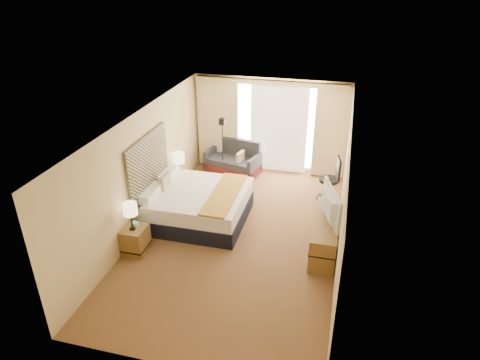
% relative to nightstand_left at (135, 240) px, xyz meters
% --- Properties ---
extents(floor, '(4.20, 7.00, 0.02)m').
position_rel_nightstand_left_xyz_m(floor, '(1.87, 1.05, -0.28)').
color(floor, '#561F18').
rests_on(floor, ground).
extents(ceiling, '(4.20, 7.00, 0.02)m').
position_rel_nightstand_left_xyz_m(ceiling, '(1.87, 1.05, 2.33)').
color(ceiling, white).
rests_on(ceiling, wall_back).
extents(wall_back, '(4.20, 0.02, 2.60)m').
position_rel_nightstand_left_xyz_m(wall_back, '(1.87, 4.55, 1.02)').
color(wall_back, '#D1B47F').
rests_on(wall_back, ground).
extents(wall_front, '(4.20, 0.02, 2.60)m').
position_rel_nightstand_left_xyz_m(wall_front, '(1.87, -2.45, 1.02)').
color(wall_front, '#D1B47F').
rests_on(wall_front, ground).
extents(wall_left, '(0.02, 7.00, 2.60)m').
position_rel_nightstand_left_xyz_m(wall_left, '(-0.23, 1.05, 1.02)').
color(wall_left, '#D1B47F').
rests_on(wall_left, ground).
extents(wall_right, '(0.02, 7.00, 2.60)m').
position_rel_nightstand_left_xyz_m(wall_right, '(3.97, 1.05, 1.02)').
color(wall_right, '#D1B47F').
rests_on(wall_right, ground).
extents(headboard, '(0.06, 1.85, 1.50)m').
position_rel_nightstand_left_xyz_m(headboard, '(-0.19, 1.25, 1.01)').
color(headboard, black).
rests_on(headboard, wall_left).
extents(nightstand_left, '(0.45, 0.52, 0.55)m').
position_rel_nightstand_left_xyz_m(nightstand_left, '(0.00, 0.00, 0.00)').
color(nightstand_left, brown).
rests_on(nightstand_left, floor).
extents(nightstand_right, '(0.45, 0.52, 0.55)m').
position_rel_nightstand_left_xyz_m(nightstand_right, '(0.00, 2.50, 0.00)').
color(nightstand_right, brown).
rests_on(nightstand_right, floor).
extents(media_dresser, '(0.50, 1.80, 0.70)m').
position_rel_nightstand_left_xyz_m(media_dresser, '(3.70, 1.05, 0.07)').
color(media_dresser, brown).
rests_on(media_dresser, floor).
extents(window, '(2.30, 0.02, 2.30)m').
position_rel_nightstand_left_xyz_m(window, '(2.12, 4.52, 1.04)').
color(window, white).
rests_on(window, wall_back).
extents(curtains, '(4.12, 0.19, 2.56)m').
position_rel_nightstand_left_xyz_m(curtains, '(1.87, 4.44, 1.13)').
color(curtains, beige).
rests_on(curtains, floor).
extents(bed, '(2.16, 1.97, 1.05)m').
position_rel_nightstand_left_xyz_m(bed, '(0.81, 1.47, 0.11)').
color(bed, black).
rests_on(bed, floor).
extents(loveseat, '(1.60, 1.09, 0.91)m').
position_rel_nightstand_left_xyz_m(loveseat, '(0.96, 4.09, 0.03)').
color(loveseat, '#541918').
rests_on(loveseat, floor).
extents(floor_lamp, '(0.21, 0.21, 1.63)m').
position_rel_nightstand_left_xyz_m(floor_lamp, '(0.71, 3.87, 0.88)').
color(floor_lamp, black).
rests_on(floor_lamp, floor).
extents(desk_chair, '(0.54, 0.54, 1.12)m').
position_rel_nightstand_left_xyz_m(desk_chair, '(3.68, 3.16, 0.22)').
color(desk_chair, black).
rests_on(desk_chair, floor).
extents(lamp_left, '(0.28, 0.28, 0.59)m').
position_rel_nightstand_left_xyz_m(lamp_left, '(0.00, -0.05, 0.73)').
color(lamp_left, black).
rests_on(lamp_left, nightstand_left).
extents(lamp_right, '(0.29, 0.29, 0.60)m').
position_rel_nightstand_left_xyz_m(lamp_right, '(0.01, 2.45, 0.74)').
color(lamp_right, black).
rests_on(lamp_right, nightstand_right).
extents(tissue_box, '(0.14, 0.14, 0.11)m').
position_rel_nightstand_left_xyz_m(tissue_box, '(0.01, 0.04, 0.33)').
color(tissue_box, '#86B0CF').
rests_on(tissue_box, nightstand_left).
extents(telephone, '(0.21, 0.17, 0.08)m').
position_rel_nightstand_left_xyz_m(telephone, '(0.04, 2.59, 0.31)').
color(telephone, black).
rests_on(telephone, nightstand_right).
extents(television, '(0.52, 1.17, 0.68)m').
position_rel_nightstand_left_xyz_m(television, '(3.65, 1.02, 0.77)').
color(television, black).
rests_on(television, media_dresser).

